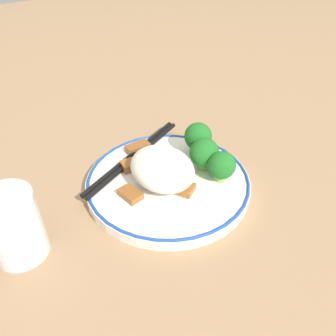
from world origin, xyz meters
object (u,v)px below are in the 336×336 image
object	(u,v)px
plate	(168,182)
broccoli_back_right	(198,137)
drinking_glass	(13,226)
broccoli_back_center	(204,153)
broccoli_back_left	(222,166)
chopsticks	(134,156)

from	to	relation	value
plate	broccoli_back_right	distance (m)	0.09
broccoli_back_right	drinking_glass	distance (m)	0.30
plate	broccoli_back_right	size ratio (longest dim) A/B	4.61
plate	broccoli_back_right	bearing A→B (deg)	107.14
plate	broccoli_back_center	world-z (taller)	broccoli_back_center
broccoli_back_left	broccoli_back_right	bearing A→B (deg)	164.79
broccoli_back_left	chopsticks	distance (m)	0.15
broccoli_back_left	drinking_glass	bearing A→B (deg)	-102.66
broccoli_back_center	drinking_glass	world-z (taller)	drinking_glass
broccoli_back_right	chopsticks	distance (m)	0.11
broccoli_back_center	drinking_glass	size ratio (longest dim) A/B	0.58
drinking_glass	broccoli_back_right	bearing A→B (deg)	92.29
chopsticks	drinking_glass	distance (m)	0.22
broccoli_back_left	chopsticks	bearing A→B (deg)	-150.10
broccoli_back_left	drinking_glass	xyz separation A→B (m)	(-0.06, -0.28, 0.00)
plate	broccoli_back_left	size ratio (longest dim) A/B	5.22
plate	chopsticks	distance (m)	0.08
drinking_glass	chopsticks	bearing A→B (deg)	106.96
broccoli_back_center	chopsticks	world-z (taller)	broccoli_back_center
broccoli_back_right	chopsticks	world-z (taller)	broccoli_back_right
broccoli_back_left	plate	bearing A→B (deg)	-128.94
broccoli_back_right	chopsticks	xyz separation A→B (m)	(-0.05, -0.09, -0.03)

